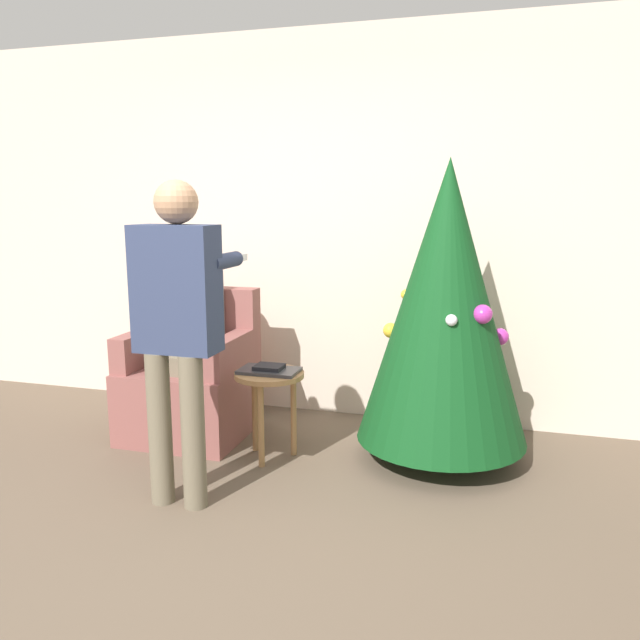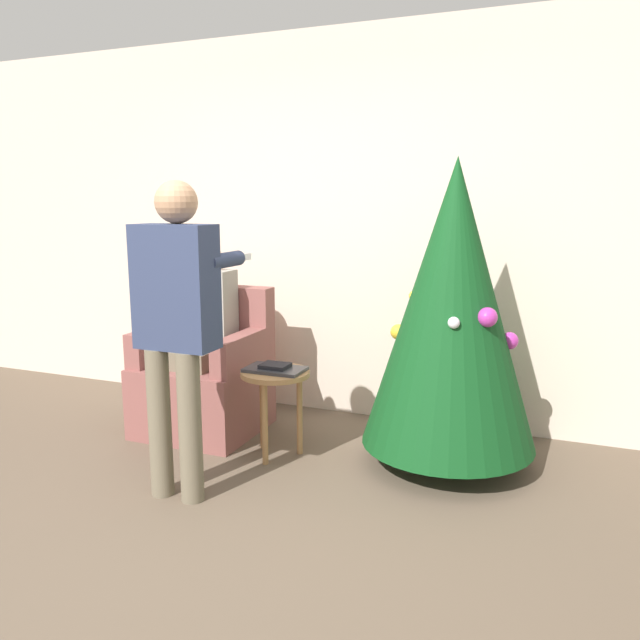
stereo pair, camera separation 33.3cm
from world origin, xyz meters
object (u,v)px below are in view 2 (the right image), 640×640
(person_seated, at_px, (202,327))
(side_stool, at_px, (275,385))
(person_standing, at_px, (176,313))
(armchair, at_px, (206,380))
(christmas_tree, at_px, (452,305))

(person_seated, height_order, side_stool, person_seated)
(person_standing, xyz_separation_m, side_stool, (0.24, 0.64, -0.53))
(armchair, height_order, side_stool, armchair)
(christmas_tree, bearing_deg, side_stool, -165.26)
(person_standing, distance_m, side_stool, 0.87)
(armchair, distance_m, person_seated, 0.37)
(christmas_tree, xyz_separation_m, person_standing, (-1.24, -0.90, 0.02))
(christmas_tree, relative_size, person_seated, 1.38)
(christmas_tree, distance_m, person_seated, 1.66)
(armchair, relative_size, person_seated, 0.75)
(christmas_tree, height_order, person_seated, christmas_tree)
(christmas_tree, height_order, side_stool, christmas_tree)
(armchair, relative_size, side_stool, 1.79)
(christmas_tree, height_order, person_standing, christmas_tree)
(person_seated, distance_m, side_stool, 0.73)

